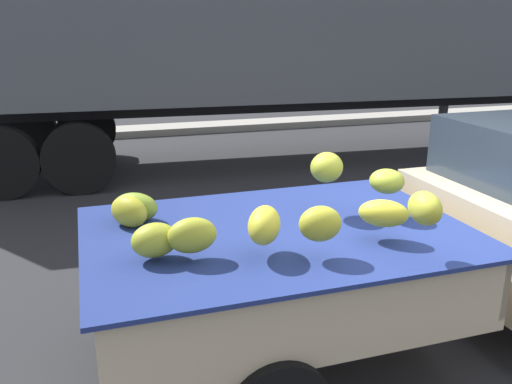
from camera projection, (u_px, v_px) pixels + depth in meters
ground at (407, 346)px, 4.32m from camera, size 220.00×220.00×0.00m
curb_strip at (191, 128)px, 12.89m from camera, size 80.00×0.80×0.16m
pickup_truck at (491, 227)px, 4.41m from camera, size 4.76×1.93×1.70m
semi_trailer at (283, 20)px, 9.41m from camera, size 12.12×3.20×3.95m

